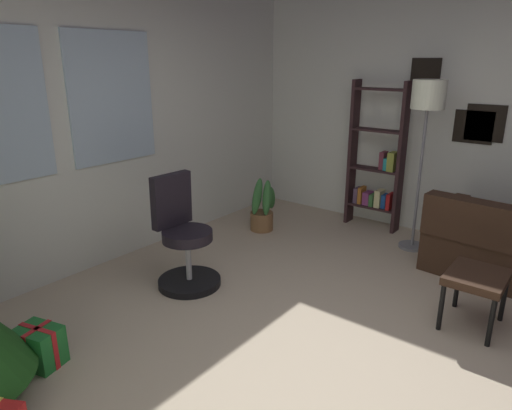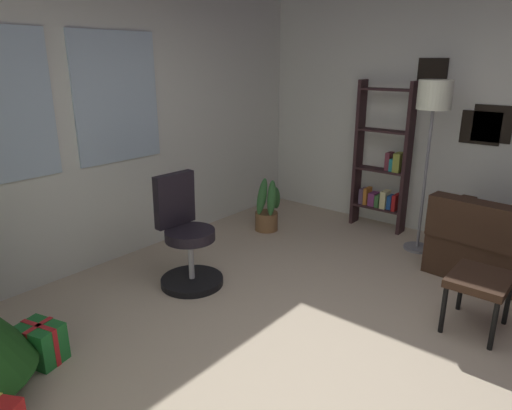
{
  "view_description": "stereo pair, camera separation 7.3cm",
  "coord_description": "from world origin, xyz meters",
  "px_view_note": "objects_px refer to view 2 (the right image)",
  "views": [
    {
      "loc": [
        -2.49,
        -1.2,
        1.95
      ],
      "look_at": [
        -0.22,
        0.58,
        1.02
      ],
      "focal_mm": 32.12,
      "sensor_mm": 36.0,
      "label": 1
    },
    {
      "loc": [
        -2.44,
        -1.25,
        1.95
      ],
      "look_at": [
        -0.22,
        0.58,
        1.02
      ],
      "focal_mm": 32.12,
      "sensor_mm": 36.0,
      "label": 2
    }
  ],
  "objects_px": {
    "office_chair": "(186,242)",
    "potted_plant": "(267,210)",
    "gift_box_green": "(41,343)",
    "footstool": "(480,283)",
    "bookshelf": "(383,166)",
    "floor_lamp": "(433,110)"
  },
  "relations": [
    {
      "from": "office_chair",
      "to": "potted_plant",
      "type": "distance_m",
      "value": 1.54
    },
    {
      "from": "potted_plant",
      "to": "office_chair",
      "type": "bearing_deg",
      "value": -169.73
    },
    {
      "from": "gift_box_green",
      "to": "office_chair",
      "type": "height_order",
      "value": "office_chair"
    },
    {
      "from": "footstool",
      "to": "potted_plant",
      "type": "bearing_deg",
      "value": 75.54
    },
    {
      "from": "office_chair",
      "to": "potted_plant",
      "type": "relative_size",
      "value": 1.51
    },
    {
      "from": "bookshelf",
      "to": "potted_plant",
      "type": "bearing_deg",
      "value": 133.24
    },
    {
      "from": "floor_lamp",
      "to": "gift_box_green",
      "type": "bearing_deg",
      "value": 160.35
    },
    {
      "from": "footstool",
      "to": "gift_box_green",
      "type": "height_order",
      "value": "footstool"
    },
    {
      "from": "floor_lamp",
      "to": "potted_plant",
      "type": "distance_m",
      "value": 2.09
    },
    {
      "from": "footstool",
      "to": "potted_plant",
      "type": "distance_m",
      "value": 2.57
    },
    {
      "from": "gift_box_green",
      "to": "bookshelf",
      "type": "bearing_deg",
      "value": -9.23
    },
    {
      "from": "footstool",
      "to": "office_chair",
      "type": "height_order",
      "value": "office_chair"
    },
    {
      "from": "gift_box_green",
      "to": "floor_lamp",
      "type": "relative_size",
      "value": 0.19
    },
    {
      "from": "footstool",
      "to": "floor_lamp",
      "type": "xyz_separation_m",
      "value": [
        1.21,
        0.89,
        1.09
      ]
    },
    {
      "from": "gift_box_green",
      "to": "potted_plant",
      "type": "bearing_deg",
      "value": 7.03
    },
    {
      "from": "gift_box_green",
      "to": "office_chair",
      "type": "bearing_deg",
      "value": 3.48
    },
    {
      "from": "potted_plant",
      "to": "bookshelf",
      "type": "bearing_deg",
      "value": -46.76
    },
    {
      "from": "footstool",
      "to": "gift_box_green",
      "type": "distance_m",
      "value": 3.12
    },
    {
      "from": "footstool",
      "to": "bookshelf",
      "type": "xyz_separation_m",
      "value": [
        1.56,
        1.51,
        0.39
      ]
    },
    {
      "from": "bookshelf",
      "to": "floor_lamp",
      "type": "bearing_deg",
      "value": -119.48
    },
    {
      "from": "office_chair",
      "to": "footstool",
      "type": "bearing_deg",
      "value": -68.69
    },
    {
      "from": "office_chair",
      "to": "bookshelf",
      "type": "height_order",
      "value": "bookshelf"
    }
  ]
}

